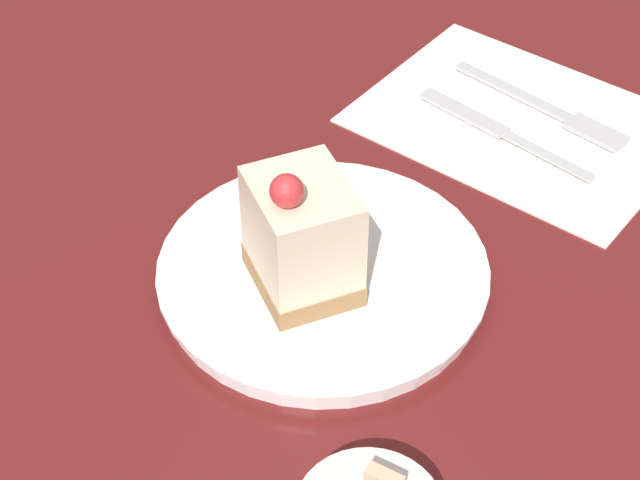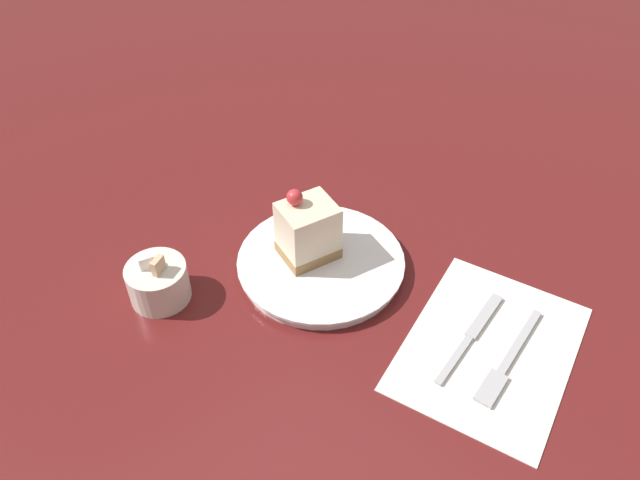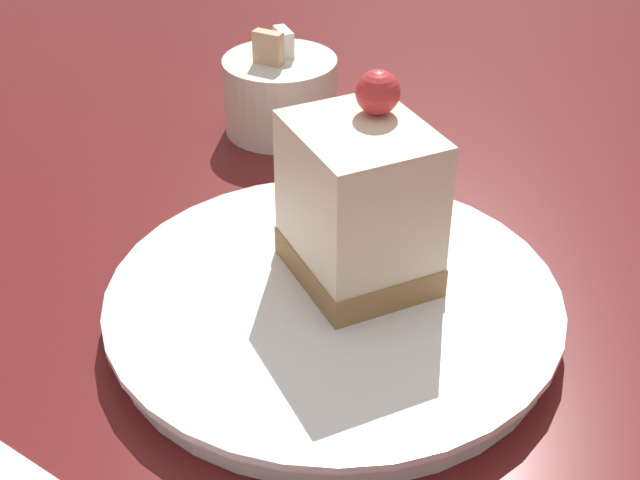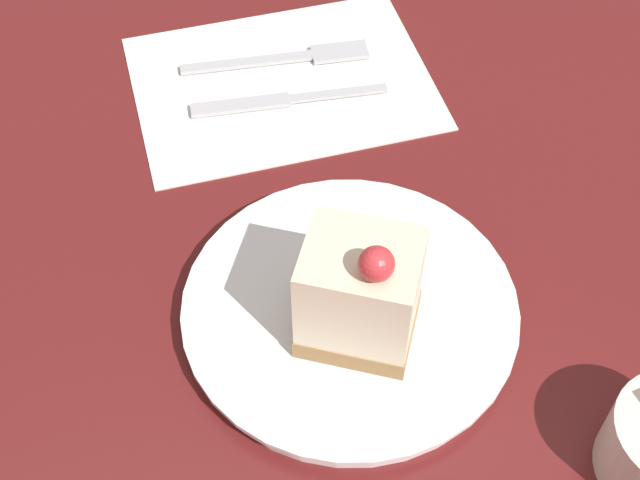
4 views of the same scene
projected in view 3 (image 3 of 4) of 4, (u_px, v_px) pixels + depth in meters
ground_plane at (349, 295)px, 0.47m from camera, size 4.00×4.00×0.00m
plate at (333, 304)px, 0.45m from camera, size 0.23×0.23×0.02m
cake_slice at (365, 199)px, 0.43m from camera, size 0.08×0.09×0.10m
sugar_bowl at (280, 94)px, 0.61m from camera, size 0.08×0.08×0.07m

